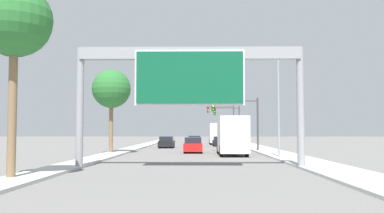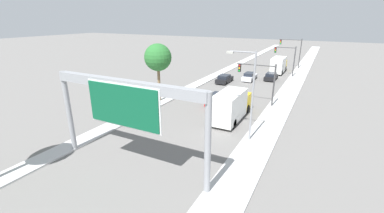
{
  "view_description": "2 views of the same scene",
  "coord_description": "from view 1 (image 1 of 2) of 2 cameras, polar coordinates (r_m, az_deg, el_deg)",
  "views": [
    {
      "loc": [
        0.47,
        -6.9,
        2.19
      ],
      "look_at": [
        0.0,
        27.37,
        4.12
      ],
      "focal_mm": 40.0,
      "sensor_mm": 36.0,
      "label": 1
    },
    {
      "loc": [
        12.25,
        4.79,
        11.16
      ],
      "look_at": [
        1.07,
        26.16,
        2.75
      ],
      "focal_mm": 24.0,
      "sensor_mm": 36.0,
      "label": 2
    }
  ],
  "objects": [
    {
      "name": "palm_tree_background",
      "position": [
        41.01,
        -10.69,
        2.27
      ],
      "size": [
        3.64,
        3.64,
        7.95
      ],
      "color": "brown",
      "rests_on": "ground"
    },
    {
      "name": "sidewalk_right",
      "position": [
        67.33,
        7.02,
        -5.0
      ],
      "size": [
        3.0,
        120.0,
        0.15
      ],
      "color": "#BEBEBE",
      "rests_on": "ground"
    },
    {
      "name": "traffic_light_mid_block",
      "position": [
        65.11,
        5.15,
        -1.62
      ],
      "size": [
        4.15,
        0.32,
        5.93
      ],
      "color": "#3D3D3F",
      "rests_on": "ground"
    },
    {
      "name": "palm_tree_foreground",
      "position": [
        21.05,
        -22.6,
        10.37
      ],
      "size": [
        3.35,
        3.35,
        8.81
      ],
      "color": "brown",
      "rests_on": "ground"
    },
    {
      "name": "street_lamp_right",
      "position": [
        34.43,
        10.89,
        1.56
      ],
      "size": [
        2.7,
        0.28,
        8.47
      ],
      "color": "gray",
      "rests_on": "ground"
    },
    {
      "name": "truck_box_secondary",
      "position": [
        38.23,
        5.34,
        -3.9
      ],
      "size": [
        2.42,
        7.79,
        3.41
      ],
      "color": "yellow",
      "rests_on": "ground"
    },
    {
      "name": "truck_box_primary",
      "position": [
        67.95,
        3.35,
        -3.65
      ],
      "size": [
        2.35,
        7.49,
        3.32
      ],
      "color": "yellow",
      "rests_on": "ground"
    },
    {
      "name": "car_mid_right",
      "position": [
        60.56,
        3.67,
        -4.67
      ],
      "size": [
        1.86,
        4.24,
        1.36
      ],
      "color": "black",
      "rests_on": "ground"
    },
    {
      "name": "median_strip_left",
      "position": [
        67.37,
        -5.82,
        -5.0
      ],
      "size": [
        2.0,
        120.0,
        0.15
      ],
      "color": "#BEBEBE",
      "rests_on": "ground"
    },
    {
      "name": "car_far_center",
      "position": [
        42.52,
        0.15,
        -5.21
      ],
      "size": [
        1.82,
        4.61,
        1.51
      ],
      "color": "red",
      "rests_on": "ground"
    },
    {
      "name": "car_far_left",
      "position": [
        58.32,
        0.33,
        -4.69
      ],
      "size": [
        1.78,
        4.59,
        1.48
      ],
      "color": "silver",
      "rests_on": "ground"
    },
    {
      "name": "traffic_light_near_intersection",
      "position": [
        45.15,
        6.54,
        -1.06
      ],
      "size": [
        5.17,
        0.32,
        5.62
      ],
      "color": "#3D3D3F",
      "rests_on": "ground"
    },
    {
      "name": "car_near_right",
      "position": [
        54.52,
        -3.4,
        -4.8
      ],
      "size": [
        1.89,
        4.45,
        1.44
      ],
      "color": "black",
      "rests_on": "ground"
    },
    {
      "name": "sign_gantry",
      "position": [
        25.0,
        -0.3,
        4.44
      ],
      "size": [
        13.33,
        0.73,
        7.06
      ],
      "color": "gray",
      "rests_on": "ground"
    },
    {
      "name": "traffic_light_far_intersection",
      "position": [
        75.08,
        4.42,
        -1.43
      ],
      "size": [
        4.97,
        0.32,
        6.67
      ],
      "color": "#3D3D3F",
      "rests_on": "ground"
    }
  ]
}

